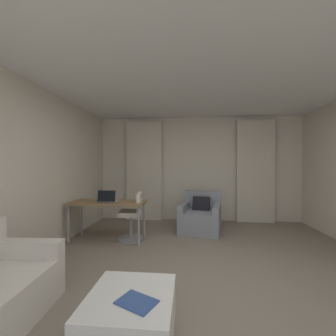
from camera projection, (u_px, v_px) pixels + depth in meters
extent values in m
plane|color=gray|center=(210.00, 284.00, 2.59)|extent=(12.00, 12.00, 0.00)
cube|color=beige|center=(198.00, 169.00, 5.59)|extent=(5.12, 0.06, 2.60)
cube|color=beige|center=(10.00, 173.00, 2.80)|extent=(0.06, 6.12, 2.60)
cube|color=white|center=(211.00, 59.00, 2.55)|extent=(5.12, 6.12, 0.06)
cube|color=beige|center=(144.00, 171.00, 5.58)|extent=(0.90, 0.06, 2.50)
cube|color=beige|center=(256.00, 171.00, 5.34)|extent=(0.90, 0.06, 2.50)
cube|color=silver|center=(24.00, 267.00, 2.37)|extent=(0.83, 0.20, 0.59)
cube|color=gray|center=(200.00, 221.00, 4.60)|extent=(0.95, 0.95, 0.44)
cube|color=gray|center=(203.00, 199.00, 4.91)|extent=(0.82, 0.30, 0.38)
cube|color=gray|center=(217.00, 219.00, 4.50)|extent=(0.28, 0.81, 0.58)
cube|color=gray|center=(184.00, 217.00, 4.70)|extent=(0.28, 0.81, 0.58)
cube|color=black|center=(201.00, 205.00, 4.71)|extent=(0.39, 0.27, 0.37)
cube|color=olive|center=(108.00, 203.00, 4.08)|extent=(1.37, 0.59, 0.04)
cylinder|color=#99999E|center=(82.00, 218.00, 4.39)|extent=(0.04, 0.04, 0.68)
cylinder|color=#99999E|center=(144.00, 219.00, 4.28)|extent=(0.04, 0.04, 0.68)
cylinder|color=#99999E|center=(68.00, 225.00, 3.90)|extent=(0.04, 0.04, 0.68)
cylinder|color=#99999E|center=(139.00, 226.00, 3.79)|extent=(0.04, 0.04, 0.68)
cylinder|color=gray|center=(131.00, 227.00, 4.12)|extent=(0.06, 0.06, 0.46)
cylinder|color=gray|center=(131.00, 239.00, 4.12)|extent=(0.48, 0.48, 0.04)
cube|color=silver|center=(131.00, 213.00, 4.11)|extent=(0.43, 0.43, 0.08)
cube|color=silver|center=(140.00, 202.00, 4.11)|extent=(0.09, 0.36, 0.34)
cube|color=#ADADB2|center=(108.00, 201.00, 4.08)|extent=(0.33, 0.24, 0.02)
cube|color=black|center=(106.00, 196.00, 3.97)|extent=(0.32, 0.07, 0.20)
cube|color=white|center=(131.00, 319.00, 1.73)|extent=(0.67, 0.71, 0.39)
cube|color=#335193|center=(137.00, 302.00, 1.62)|extent=(0.34, 0.30, 0.01)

